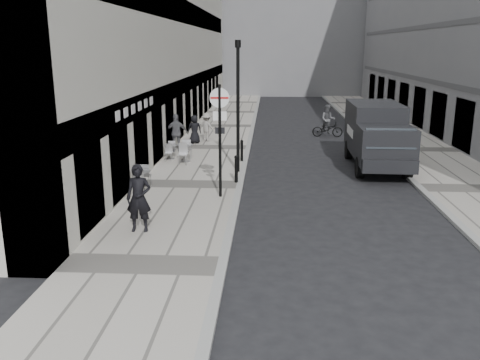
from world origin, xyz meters
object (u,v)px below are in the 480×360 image
object	(u,v)px
sign_post	(220,126)
walking_man	(139,198)
lamppost	(238,100)
panel_van	(377,132)
cyclist	(328,124)

from	to	relation	value
sign_post	walking_man	bearing A→B (deg)	-120.80
walking_man	lamppost	world-z (taller)	lamppost
walking_man	lamppost	bearing A→B (deg)	70.35
lamppost	panel_van	world-z (taller)	lamppost
sign_post	cyclist	size ratio (longest dim) A/B	2.03
panel_van	sign_post	bearing A→B (deg)	-138.38
sign_post	panel_van	xyz separation A→B (m)	(6.60, 5.58, -1.07)
panel_van	cyclist	distance (m)	8.11
lamppost	cyclist	distance (m)	11.14
panel_van	cyclist	bearing A→B (deg)	100.81
walking_man	sign_post	size ratio (longest dim) A/B	0.50
sign_post	lamppost	size ratio (longest dim) A/B	0.72
walking_man	panel_van	bearing A→B (deg)	45.23
panel_van	cyclist	world-z (taller)	panel_van
walking_man	panel_van	size ratio (longest dim) A/B	0.33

